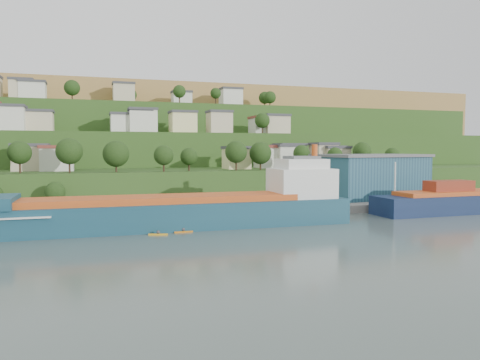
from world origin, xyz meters
name	(u,v)px	position (x,y,z in m)	size (l,w,h in m)	color
ground	(238,231)	(0.00, 0.00, 0.00)	(500.00, 500.00, 0.00)	#46554F
quay	(277,210)	(20.00, 28.00, 0.00)	(220.00, 26.00, 4.00)	slate
hillside	(142,179)	(-0.02, 168.67, 0.09)	(360.00, 210.88, 96.00)	#284719
cargo_ship_near	(184,212)	(-9.24, 7.87, 3.12)	(76.12, 13.30, 19.52)	#143A4C
warehouse	(370,176)	(51.05, 31.00, 8.43)	(33.00, 22.47, 12.80)	navy
dinghy	(20,221)	(-41.67, 16.37, 1.62)	(4.19, 1.57, 0.84)	silver
kayak_orange	(183,231)	(-10.61, 1.92, 0.27)	(3.68, 0.73, 0.92)	#CA6F11
kayak_yellow	(158,234)	(-15.74, 0.61, 0.27)	(3.66, 1.65, 0.91)	gold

